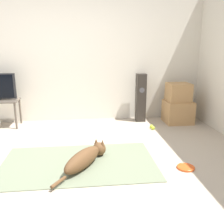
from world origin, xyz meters
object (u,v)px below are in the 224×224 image
at_px(cardboard_box_upper, 178,92).
at_px(tennis_ball_near_speaker, 153,128).
at_px(dog, 86,157).
at_px(floor_speaker, 141,98).
at_px(tennis_ball_by_boxes, 152,126).
at_px(frisbee, 186,167).
at_px(cardboard_box_lower, 178,112).

relative_size(cardboard_box_upper, tennis_ball_near_speaker, 6.30).
xyz_separation_m(dog, tennis_ball_near_speaker, (1.21, 1.28, -0.09)).
distance_m(cardboard_box_upper, floor_speaker, 0.72).
distance_m(cardboard_box_upper, tennis_ball_by_boxes, 0.87).
relative_size(frisbee, cardboard_box_upper, 0.52).
xyz_separation_m(cardboard_box_lower, floor_speaker, (-0.70, 0.19, 0.26)).
height_order(cardboard_box_upper, floor_speaker, floor_speaker).
height_order(dog, cardboard_box_upper, cardboard_box_upper).
xyz_separation_m(cardboard_box_upper, tennis_ball_near_speaker, (-0.58, -0.39, -0.56)).
distance_m(cardboard_box_upper, tennis_ball_near_speaker, 0.90).
xyz_separation_m(frisbee, cardboard_box_lower, (0.59, 1.84, 0.20)).
bearing_deg(cardboard_box_lower, tennis_ball_by_boxes, -153.52).
relative_size(dog, cardboard_box_lower, 1.81).
bearing_deg(frisbee, tennis_ball_by_boxes, 90.26).
relative_size(dog, tennis_ball_by_boxes, 13.93).
bearing_deg(dog, floor_speaker, 59.07).
bearing_deg(cardboard_box_upper, floor_speaker, 165.66).
distance_m(frisbee, cardboard_box_lower, 1.95).
bearing_deg(cardboard_box_upper, dog, -137.13).
bearing_deg(dog, cardboard_box_upper, 42.87).
xyz_separation_m(dog, tennis_ball_by_boxes, (1.20, 1.35, -0.09)).
bearing_deg(tennis_ball_near_speaker, floor_speaker, 100.82).
distance_m(frisbee, floor_speaker, 2.09).
xyz_separation_m(frisbee, tennis_ball_near_speaker, (-0.00, 1.47, 0.02)).
distance_m(frisbee, tennis_ball_by_boxes, 1.55).
relative_size(dog, floor_speaker, 0.98).
xyz_separation_m(dog, frisbee, (1.21, -0.19, -0.11)).
xyz_separation_m(dog, floor_speaker, (1.10, 1.84, 0.35)).
relative_size(cardboard_box_lower, tennis_ball_near_speaker, 7.68).
relative_size(floor_speaker, tennis_ball_near_speaker, 14.19).
bearing_deg(cardboard_box_lower, dog, -137.49).
height_order(frisbee, tennis_ball_by_boxes, tennis_ball_by_boxes).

